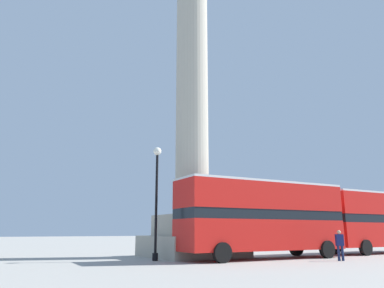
{
  "coord_description": "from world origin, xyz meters",
  "views": [
    {
      "loc": [
        -12.29,
        -20.48,
        1.53
      ],
      "look_at": [
        0.0,
        0.0,
        7.11
      ],
      "focal_mm": 35.0,
      "sensor_mm": 36.0,
      "label": 1
    }
  ],
  "objects_px": {
    "pedestrian_near_lamp": "(340,244)",
    "street_lamp": "(156,192)",
    "bus_a": "(382,220)",
    "bus_b": "(263,216)",
    "monument_column": "(192,118)"
  },
  "relations": [
    {
      "from": "bus_b",
      "to": "pedestrian_near_lamp",
      "type": "height_order",
      "value": "bus_b"
    },
    {
      "from": "monument_column",
      "to": "pedestrian_near_lamp",
      "type": "distance_m",
      "value": 11.73
    },
    {
      "from": "street_lamp",
      "to": "pedestrian_near_lamp",
      "type": "height_order",
      "value": "street_lamp"
    },
    {
      "from": "bus_b",
      "to": "pedestrian_near_lamp",
      "type": "xyz_separation_m",
      "value": [
        2.57,
        -3.14,
        -1.54
      ]
    },
    {
      "from": "monument_column",
      "to": "pedestrian_near_lamp",
      "type": "relative_size",
      "value": 15.1
    },
    {
      "from": "monument_column",
      "to": "bus_b",
      "type": "bearing_deg",
      "value": -55.35
    },
    {
      "from": "bus_a",
      "to": "bus_b",
      "type": "distance_m",
      "value": 11.56
    },
    {
      "from": "monument_column",
      "to": "pedestrian_near_lamp",
      "type": "height_order",
      "value": "monument_column"
    },
    {
      "from": "pedestrian_near_lamp",
      "to": "street_lamp",
      "type": "bearing_deg",
      "value": -9.17
    },
    {
      "from": "monument_column",
      "to": "bus_b",
      "type": "distance_m",
      "value": 7.91
    },
    {
      "from": "bus_a",
      "to": "pedestrian_near_lamp",
      "type": "distance_m",
      "value": 9.64
    },
    {
      "from": "bus_a",
      "to": "street_lamp",
      "type": "bearing_deg",
      "value": 175.46
    },
    {
      "from": "bus_a",
      "to": "street_lamp",
      "type": "relative_size",
      "value": 1.78
    },
    {
      "from": "monument_column",
      "to": "bus_a",
      "type": "xyz_separation_m",
      "value": [
        14.11,
        -3.69,
        -6.56
      ]
    },
    {
      "from": "monument_column",
      "to": "street_lamp",
      "type": "relative_size",
      "value": 3.88
    }
  ]
}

